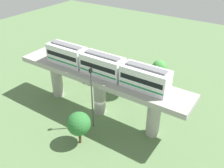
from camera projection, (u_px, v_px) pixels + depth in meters
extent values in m
plane|color=#5B7A4C|center=(100.00, 112.00, 40.67)|extent=(120.00, 120.00, 0.00)
cylinder|color=#A8A59E|center=(57.00, 79.00, 43.46)|extent=(1.90, 1.90, 6.50)
cylinder|color=#A8A59E|center=(100.00, 96.00, 38.99)|extent=(1.90, 1.90, 6.50)
cylinder|color=#A8A59E|center=(154.00, 116.00, 34.53)|extent=(1.90, 1.90, 6.50)
cube|color=#A8A59E|center=(99.00, 75.00, 37.11)|extent=(5.20, 28.85, 0.80)
cube|color=white|center=(67.00, 54.00, 39.13)|extent=(2.60, 6.60, 3.00)
cube|color=black|center=(67.00, 53.00, 39.00)|extent=(2.64, 6.07, 0.70)
cube|color=#1E8C4C|center=(67.00, 59.00, 39.51)|extent=(2.64, 6.34, 0.24)
cube|color=slate|center=(66.00, 45.00, 38.29)|extent=(1.10, 5.61, 0.24)
cube|color=white|center=(102.00, 65.00, 35.81)|extent=(2.60, 6.60, 3.00)
cube|color=black|center=(102.00, 64.00, 35.68)|extent=(2.64, 6.07, 0.70)
cube|color=#1E8C4C|center=(103.00, 70.00, 36.20)|extent=(2.64, 6.34, 0.24)
cube|color=slate|center=(102.00, 55.00, 34.98)|extent=(1.10, 5.61, 0.24)
cube|color=white|center=(145.00, 78.00, 32.50)|extent=(2.60, 6.60, 3.00)
cube|color=black|center=(145.00, 77.00, 32.37)|extent=(2.64, 6.07, 0.70)
cube|color=#1E8C4C|center=(145.00, 83.00, 32.89)|extent=(2.64, 6.34, 0.24)
cube|color=slate|center=(146.00, 68.00, 31.67)|extent=(1.10, 5.61, 0.24)
cube|color=orange|center=(89.00, 78.00, 49.38)|extent=(2.75, 4.51, 1.00)
cube|color=black|center=(90.00, 74.00, 48.85)|extent=(2.14, 2.62, 0.76)
cube|color=red|center=(126.00, 77.00, 49.89)|extent=(2.12, 4.33, 1.00)
cube|color=black|center=(127.00, 73.00, 49.37)|extent=(1.81, 2.42, 0.76)
cylinder|color=brown|center=(122.00, 88.00, 44.19)|extent=(0.36, 0.36, 3.09)
sphere|color=#2D7233|center=(122.00, 76.00, 42.89)|extent=(3.54, 3.54, 3.54)
cylinder|color=brown|center=(80.00, 136.00, 34.06)|extent=(0.36, 0.36, 2.49)
sphere|color=#2D7233|center=(79.00, 124.00, 32.95)|extent=(3.27, 3.27, 3.27)
cylinder|color=brown|center=(158.00, 76.00, 48.72)|extent=(0.36, 0.36, 2.37)
sphere|color=#479342|center=(159.00, 67.00, 47.72)|extent=(2.81, 2.81, 2.81)
cylinder|color=#4C4C51|center=(92.00, 101.00, 35.28)|extent=(0.20, 0.20, 9.30)
cube|color=black|center=(91.00, 70.00, 32.73)|extent=(0.44, 0.28, 0.60)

